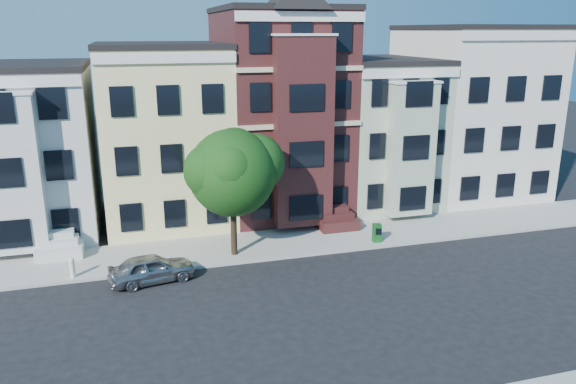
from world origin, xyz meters
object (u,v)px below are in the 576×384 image
object	(u,v)px
parked_car	(152,268)
fire_hydrant	(72,269)
newspaper_box	(377,233)
street_tree	(232,179)

from	to	relation	value
parked_car	fire_hydrant	distance (m)	3.66
parked_car	fire_hydrant	xyz separation A→B (m)	(-3.46, 1.17, -0.13)
parked_car	fire_hydrant	size ratio (longest dim) A/B	5.13
newspaper_box	fire_hydrant	bearing A→B (deg)	-166.73
street_tree	parked_car	size ratio (longest dim) A/B	2.05
parked_car	fire_hydrant	bearing A→B (deg)	61.09
newspaper_box	parked_car	bearing A→B (deg)	-160.73
parked_car	newspaper_box	xyz separation A→B (m)	(11.72, 1.44, -0.01)
parked_car	newspaper_box	size ratio (longest dim) A/B	3.91
newspaper_box	street_tree	bearing A→B (deg)	-170.75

